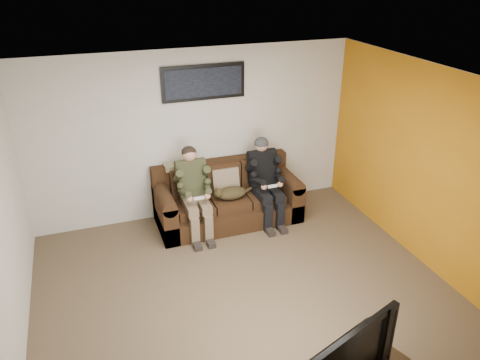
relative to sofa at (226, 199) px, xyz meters
name	(u,v)px	position (x,y,z in m)	size (l,w,h in m)	color
floor	(245,293)	(-0.36, -1.83, -0.34)	(5.00, 5.00, 0.00)	brown
ceiling	(247,85)	(-0.36, -1.83, 2.26)	(5.00, 5.00, 0.00)	silver
wall_back	(195,135)	(-0.36, 0.42, 0.96)	(5.00, 5.00, 0.00)	beige
wall_front	(357,341)	(-0.36, -4.08, 0.96)	(5.00, 5.00, 0.00)	beige
wall_left	(0,241)	(-2.86, -1.83, 0.96)	(4.50, 4.50, 0.00)	beige
wall_right	(429,169)	(2.14, -1.83, 0.96)	(4.50, 4.50, 0.00)	beige
accent_wall_right	(429,169)	(2.13, -1.83, 0.96)	(4.50, 4.50, 0.00)	#BE7613
sofa	(226,199)	(0.00, 0.00, 0.00)	(2.18, 0.94, 0.89)	#331E0F
throw_pillow	(225,181)	(0.00, 0.04, 0.30)	(0.42, 0.12, 0.40)	#887159
throw_blanket	(179,166)	(-0.66, 0.27, 0.55)	(0.45, 0.22, 0.08)	tan
person_left	(193,187)	(-0.56, -0.18, 0.39)	(0.51, 0.87, 1.29)	#7B654C
person_right	(265,176)	(0.56, -0.18, 0.39)	(0.51, 0.86, 1.30)	black
cat	(231,193)	(0.00, -0.19, 0.20)	(0.66, 0.26, 0.24)	#4B3D1D
framed_poster	(204,82)	(-0.20, 0.39, 1.76)	(1.25, 0.05, 0.52)	black
television	(336,358)	(-0.30, -3.78, 0.49)	(1.17, 0.15, 0.67)	black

